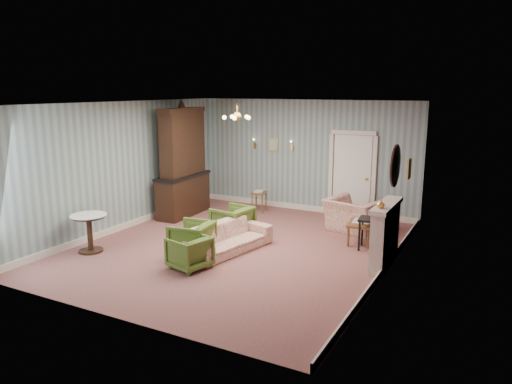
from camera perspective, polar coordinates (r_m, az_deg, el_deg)
The scene contains 27 objects.
floor at distance 9.92m, azimuth -2.11°, elevation -6.54°, with size 7.00×7.00×0.00m, color #8B5751.
ceiling at distance 9.40m, azimuth -2.25°, elevation 10.45°, with size 7.00×7.00×0.00m, color white.
wall_back at distance 12.67m, azimuth 5.77°, elevation 4.26°, with size 6.00×6.00×0.00m, color slate.
wall_front at distance 6.83m, azimuth -17.03°, elevation -3.08°, with size 6.00×6.00×0.00m, color slate.
wall_left at distance 11.34m, azimuth -15.46°, elevation 2.95°, with size 7.00×7.00×0.00m, color slate.
wall_right at distance 8.49m, azimuth 15.65°, elevation -0.06°, with size 7.00×7.00×0.00m, color slate.
wall_right_floral at distance 8.49m, azimuth 15.55°, elevation -0.05°, with size 7.00×7.00×0.00m, color #B15868.
door at distance 12.27m, azimuth 11.29°, elevation 2.07°, with size 1.12×0.12×2.16m, color white, non-canonical shape.
olive_chair_a at distance 8.78m, azimuth -7.89°, elevation -6.91°, with size 0.64×0.60×0.66m, color #496523.
olive_chair_b at distance 9.39m, azimuth -7.60°, elevation -5.34°, with size 0.73×0.68×0.75m, color #496523.
olive_chair_c at distance 10.46m, azimuth -2.80°, elevation -3.37°, with size 0.74×0.69×0.76m, color #496523.
sofa_chintz at distance 9.58m, azimuth -3.34°, elevation -4.83°, with size 1.96×0.57×0.76m, color #9D443F.
wingback_chair at distance 11.09m, azimuth 11.56°, elevation -2.05°, with size 1.15×0.75×1.01m, color #9D443F.
dresser at distance 12.25m, azimuth -8.69°, elevation 3.85°, with size 0.60×1.73×2.88m, color black, non-canonical shape.
fireplace at distance 9.11m, azimuth 15.02°, elevation -4.85°, with size 0.30×1.40×1.16m, color beige, non-canonical shape.
mantel_vase at distance 8.57m, azimuth 14.52°, elevation -1.36°, with size 0.15×0.15×0.15m, color gold.
oval_mirror at distance 8.81m, azimuth 16.10°, elevation 3.00°, with size 0.04×0.76×0.84m, color white, non-canonical shape.
framed_print at distance 10.16m, azimuth 17.66°, elevation 2.64°, with size 0.04×0.34×0.42m, color gold, non-canonical shape.
coffee_table at distance 10.40m, azimuth 12.35°, elevation -4.60°, with size 0.50×0.91×0.46m, color brown, non-canonical shape.
side_table_black at distance 9.94m, azimuth 13.27°, elevation -4.85°, with size 0.44×0.44×0.65m, color black, non-canonical shape.
pedestal_table at distance 10.09m, azimuth -19.06°, elevation -4.62°, with size 0.70×0.70×0.77m, color black, non-canonical shape.
nesting_table at distance 12.62m, azimuth 0.37°, elevation -1.07°, with size 0.35×0.45×0.58m, color brown, non-canonical shape.
gilt_mirror_back at distance 12.96m, azimuth 2.02°, elevation 5.60°, with size 0.28×0.06×0.36m, color gold, non-canonical shape.
sconce_left at distance 13.19m, azimuth -0.18°, elevation 5.73°, with size 0.16×0.12×0.30m, color gold, non-canonical shape.
sconce_right at distance 12.72m, azimuth 4.22°, elevation 5.45°, with size 0.16×0.12×0.30m, color gold, non-canonical shape.
chandelier at distance 9.41m, azimuth -2.24°, elevation 8.80°, with size 0.56×0.56×0.36m, color gold, non-canonical shape.
burgundy_cushion at distance 10.97m, azimuth 11.08°, elevation -2.31°, with size 0.38×0.10×0.38m, color maroon.
Camera 1 is at (4.70, -8.14, 3.18)m, focal length 33.83 mm.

